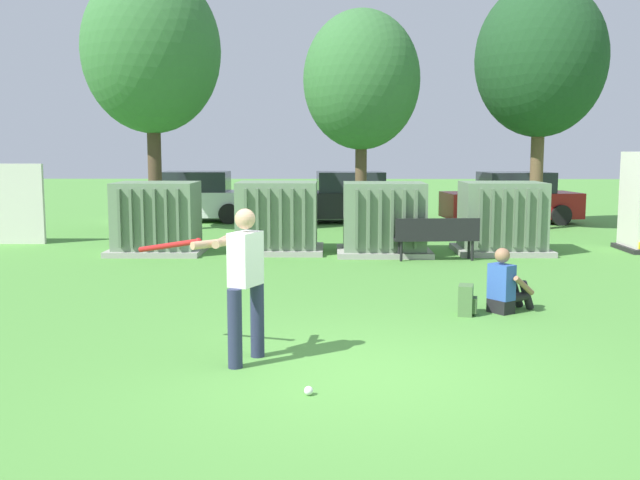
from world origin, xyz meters
The scene contains 16 objects.
ground_plane centered at (0.00, 0.00, 0.00)m, with size 96.00×96.00×0.00m, color #51933D.
transformer_west centered at (-4.32, 8.93, 0.79)m, with size 2.10×1.70×1.62m.
transformer_mid_west centered at (-1.59, 9.14, 0.79)m, with size 2.10×1.70×1.62m.
transformer_mid_east centered at (0.83, 8.85, 0.79)m, with size 2.10×1.70×1.62m.
transformer_east centered at (3.55, 9.11, 0.79)m, with size 2.10×1.70×1.62m.
park_bench centered at (1.90, 7.92, 0.54)m, with size 1.82×0.53×0.92m.
batter centered at (-1.35, 0.44, 0.98)m, with size 1.55×0.95×1.74m.
sports_ball centered at (-0.56, -0.69, 0.04)m, with size 0.09×0.09×0.09m, color white.
seated_spectator centered at (2.22, 3.01, 0.38)m, with size 0.77×0.69×0.96m.
backpack centered at (1.61, 2.80, 0.21)m, with size 0.32×0.36×0.44m.
tree_left centered at (-5.38, 13.27, 5.05)m, with size 3.85×3.85×7.36m.
tree_center_left centered at (0.48, 13.03, 4.23)m, with size 3.23×3.23×6.16m.
tree_center_right centered at (5.61, 13.87, 4.87)m, with size 3.71×3.71×7.10m.
parked_car_leftmost centered at (-4.86, 16.17, 0.75)m, with size 4.23×1.98×1.62m.
parked_car_left_of_center centered at (0.15, 15.98, 0.75)m, with size 4.31×2.14×1.62m.
parked_car_right_of_center centered at (5.38, 15.73, 0.75)m, with size 4.38×2.31×1.62m.
Camera 1 is at (-0.34, -7.62, 2.42)m, focal length 41.23 mm.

